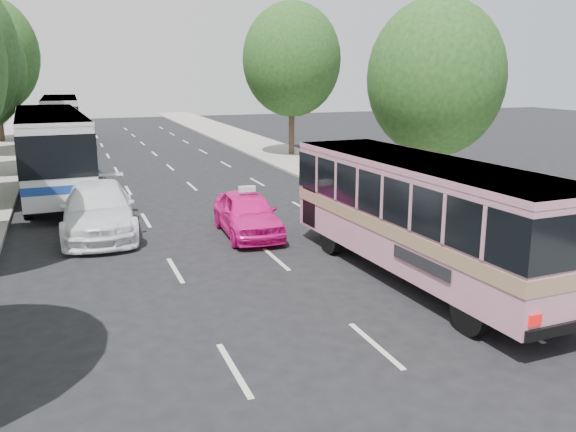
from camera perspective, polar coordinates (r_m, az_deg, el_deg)
name	(u,v)px	position (r m, az deg, el deg)	size (l,w,h in m)	color
ground	(293,315)	(13.73, 0.43, -9.25)	(120.00, 120.00, 0.00)	black
sidewalk_right	(308,164)	(34.78, 1.89, 4.85)	(4.00, 90.00, 0.12)	#9E998E
tree_right_near	(439,73)	(23.81, 13.92, 12.89)	(5.10, 5.10, 7.95)	#38281E
tree_right_far	(293,56)	(38.27, 0.49, 14.76)	(6.00, 6.00, 9.35)	#38281E
pink_bus	(422,206)	(15.84, 12.47, 0.88)	(2.99, 9.85, 3.11)	#CA8299
pink_taxi	(247,213)	(20.01, -3.83, 0.25)	(1.71, 4.26, 1.45)	#F51593
white_pickup	(98,210)	(21.02, -17.33, 0.58)	(2.31, 5.68, 1.65)	white
tour_coach_front	(51,146)	(28.06, -21.30, 6.16)	(3.15, 12.07, 3.58)	silver
tour_coach_rear	(61,116)	(48.43, -20.50, 8.80)	(2.53, 11.17, 3.34)	silver
taxi_roof_sign	(247,189)	(19.84, -3.87, 2.55)	(0.55, 0.18, 0.18)	silver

